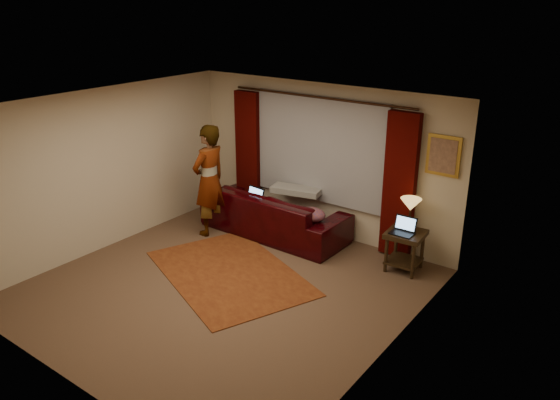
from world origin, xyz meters
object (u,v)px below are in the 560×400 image
at_px(end_table, 404,251).
at_px(laptop_table, 402,226).
at_px(tiffany_lamp, 410,214).
at_px(laptop_sofa, 250,197).
at_px(sofa, 274,205).
at_px(person, 209,180).

height_order(end_table, laptop_table, laptop_table).
bearing_deg(tiffany_lamp, laptop_sofa, -171.88).
distance_m(sofa, end_table, 2.39).
relative_size(sofa, laptop_table, 7.14).
relative_size(sofa, end_table, 4.19).
height_order(sofa, laptop_table, sofa).
bearing_deg(person, laptop_sofa, 129.02).
height_order(laptop_sofa, tiffany_lamp, tiffany_lamp).
bearing_deg(end_table, laptop_table, -102.06).
bearing_deg(laptop_sofa, tiffany_lamp, 15.65).
relative_size(laptop_table, person, 0.19).
bearing_deg(laptop_sofa, end_table, 13.51).
relative_size(sofa, tiffany_lamp, 5.25).
height_order(laptop_sofa, laptop_table, laptop_table).
xyz_separation_m(laptop_sofa, laptop_table, (2.74, 0.19, 0.09)).
bearing_deg(sofa, laptop_table, -179.29).
height_order(sofa, person, person).
relative_size(laptop_sofa, end_table, 0.64).
xyz_separation_m(sofa, tiffany_lamp, (2.37, 0.20, 0.35)).
xyz_separation_m(laptop_sofa, tiffany_lamp, (2.75, 0.39, 0.21)).
bearing_deg(laptop_table, person, -169.80).
relative_size(laptop_sofa, person, 0.21).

